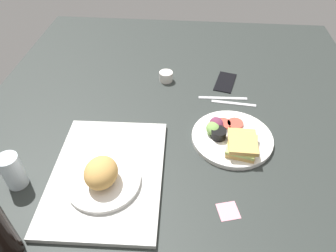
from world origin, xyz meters
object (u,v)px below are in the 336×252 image
bread_plate_near (102,177)px  serving_tray (107,174)px  plate_with_salad (231,137)px  cell_phone (225,82)px  espresso_cup (166,76)px  knife (223,98)px  fork (234,103)px  drinking_glass (13,171)px  sticky_note (228,211)px

bread_plate_near → serving_tray: bearing=-0.1°
plate_with_salad → bread_plate_near: bearing=120.3°
cell_phone → bread_plate_near: bearing=160.4°
serving_tray → espresso_cup: (52.22, -13.03, 1.20)cm
serving_tray → knife: size_ratio=2.37×
fork → bread_plate_near: bearing=52.0°
fork → serving_tray: bearing=49.1°
bread_plate_near → espresso_cup: 58.02cm
espresso_cup → knife: 25.75cm
fork → cell_phone: cell_phone is taller
drinking_glass → espresso_cup: bearing=-34.0°
espresso_cup → fork: size_ratio=0.33×
drinking_glass → espresso_cup: 69.27cm
bread_plate_near → espresso_cup: (56.47, -13.04, -2.71)cm
bread_plate_near → drinking_glass: size_ratio=1.93×
sticky_note → fork: bearing=-5.6°
bread_plate_near → cell_phone: 68.62cm
cell_phone → sticky_note: cell_phone is taller
bread_plate_near → sticky_note: bearing=-98.2°
serving_tray → espresso_cup: bearing=-14.0°
bread_plate_near → knife: 58.81cm
drinking_glass → sticky_note: 61.75cm
drinking_glass → knife: 77.94cm
drinking_glass → cell_phone: drinking_glass is taller
espresso_cup → plate_with_salad: bearing=-143.8°
serving_tray → plate_with_salad: bearing=-64.7°
plate_with_salad → cell_phone: plate_with_salad is taller
serving_tray → knife: bearing=-41.2°
drinking_glass → espresso_cup: size_ratio=1.99×
plate_with_salad → espresso_cup: bearing=36.2°
espresso_cup → sticky_note: bearing=-159.8°
serving_tray → fork: 55.97cm
serving_tray → plate_with_salad: size_ratio=1.65×
bread_plate_near → sticky_note: size_ratio=3.83×
espresso_cup → drinking_glass: bearing=146.0°
plate_with_salad → serving_tray: bearing=115.3°
bread_plate_near → fork: size_ratio=1.26×
bread_plate_near → cell_phone: bread_plate_near is taller
bread_plate_near → drinking_glass: 25.65cm
fork → knife: bearing=-31.5°
plate_with_salad → sticky_note: bearing=175.2°
cell_phone → espresso_cup: bearing=105.3°
serving_tray → sticky_note: 36.95cm
knife → cell_phone: bearing=-99.8°
serving_tray → cell_phone: (52.78, -37.92, -0.40)cm
plate_with_salad → drinking_glass: size_ratio=2.45×
serving_tray → fork: serving_tray is taller
cell_phone → plate_with_salad: bearing=-165.8°
espresso_cup → sticky_note: espresso_cup is taller
plate_with_salad → sticky_note: (-27.43, 2.32, -1.70)cm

